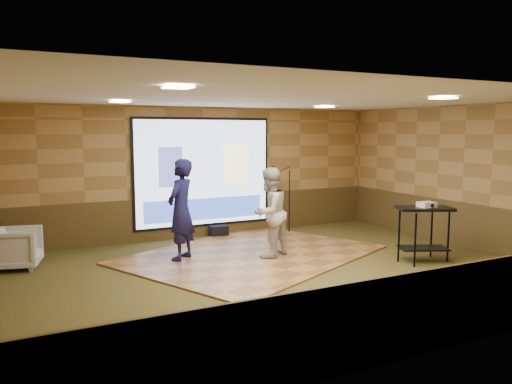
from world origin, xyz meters
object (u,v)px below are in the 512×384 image
av_table (424,223)px  banquet_chair (16,248)px  projector_screen (204,173)px  mic_stand (287,213)px  duffel_bag (219,231)px  player_left (181,210)px  player_right (269,212)px  dance_floor (252,254)px  projector (427,205)px

av_table → banquet_chair: size_ratio=1.28×
projector_screen → av_table: size_ratio=3.19×
mic_stand → duffel_bag: size_ratio=4.03×
player_left → banquet_chair: bearing=-59.9°
projector_screen → player_right: (0.38, -2.48, -0.58)m
av_table → duffel_bag: bearing=123.9°
player_left → duffel_bag: (1.47, 1.72, -0.86)m
player_right → duffel_bag: bearing=-114.2°
dance_floor → av_table: size_ratio=4.51×
av_table → duffel_bag: size_ratio=2.55×
player_right → duffel_bag: (-0.10, 2.30, -0.77)m
projector_screen → player_right: size_ratio=1.92×
duffel_bag → player_left: bearing=-130.6°
player_right → av_table: 2.91m
player_left → banquet_chair: player_left is taller
av_table → projector: (0.02, -0.02, 0.35)m
projector_screen → av_table: projector_screen is taller
player_right → player_left: bearing=-47.0°
projector_screen → player_left: (-1.19, -1.90, -0.49)m
projector_screen → dance_floor: bearing=-85.2°
mic_stand → player_left: bearing=-139.0°
projector_screen → mic_stand: 2.21m
projector_screen → duffel_bag: size_ratio=8.13×
av_table → banquet_chair: 7.46m
player_right → projector: (2.49, -1.55, 0.19)m
player_left → player_right: bearing=116.2°
banquet_chair → duffel_bag: size_ratio=1.99×
banquet_chair → mic_stand: bearing=-71.8°
player_left → mic_stand: player_left is taller
projector_screen → mic_stand: bearing=-17.8°
dance_floor → projector: 3.47m
projector_screen → duffel_bag: (0.28, -0.19, -1.35)m
projector → banquet_chair: 7.51m
av_table → mic_stand: size_ratio=0.63×
banquet_chair → player_left: bearing=-92.7°
player_left → duffel_bag: 2.42m
player_left → projector: (4.06, -2.13, 0.11)m
av_table → mic_stand: mic_stand is taller
av_table → projector: projector is taller
banquet_chair → duffel_bag: bearing=-64.6°
dance_floor → projector: (2.69, -1.90, 1.07)m
projector_screen → dance_floor: size_ratio=0.71×
projector_screen → mic_stand: (1.88, -0.60, -0.98)m
projector_screen → projector: 4.97m
player_right → banquet_chair: player_right is taller
mic_stand → projector_screen: bearing=-179.6°
av_table → player_right: bearing=148.2°
dance_floor → player_left: size_ratio=2.47×
player_right → mic_stand: 2.44m
av_table → mic_stand: 3.55m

